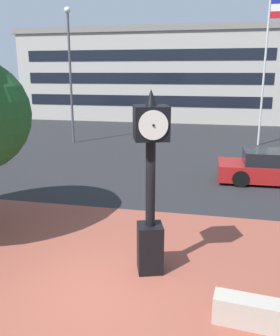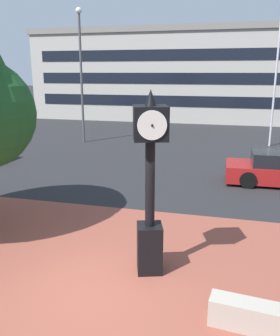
{
  "view_description": "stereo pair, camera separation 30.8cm",
  "coord_description": "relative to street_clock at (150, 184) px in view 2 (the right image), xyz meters",
  "views": [
    {
      "loc": [
        2.15,
        -5.95,
        4.26
      ],
      "look_at": [
        0.63,
        1.25,
        2.29
      ],
      "focal_mm": 38.56,
      "sensor_mm": 36.0,
      "label": 1
    },
    {
      "loc": [
        2.45,
        -5.88,
        4.26
      ],
      "look_at": [
        0.63,
        1.25,
        2.29
      ],
      "focal_mm": 38.56,
      "sensor_mm": 36.0,
      "label": 2
    }
  ],
  "objects": [
    {
      "name": "plaza_brick_paving",
      "position": [
        -0.89,
        -0.82,
        -2.0
      ],
      "size": [
        44.0,
        8.52,
        0.01
      ],
      "primitive_type": "cube",
      "color": "brown",
      "rests_on": "ground"
    },
    {
      "name": "street_lamp_post",
      "position": [
        -7.33,
        13.7,
        2.68
      ],
      "size": [
        0.36,
        0.36,
        7.82
      ],
      "color": "#4C4C51",
      "rests_on": "ground"
    },
    {
      "name": "ground_plane",
      "position": [
        -0.89,
        -1.08,
        -2.01
      ],
      "size": [
        200.0,
        200.0,
        0.0
      ],
      "primitive_type": "plane",
      "color": "#262628"
    },
    {
      "name": "street_clock",
      "position": [
        0.0,
        0.0,
        0.0
      ],
      "size": [
        0.85,
        0.87,
        3.93
      ],
      "rotation": [
        0.0,
        0.0,
        0.31
      ],
      "color": "black",
      "rests_on": "ground"
    },
    {
      "name": "civic_building",
      "position": [
        -4.85,
        30.88,
        1.98
      ],
      "size": [
        23.62,
        14.91,
        7.95
      ],
      "color": "#B2ADA3",
      "rests_on": "ground"
    }
  ]
}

